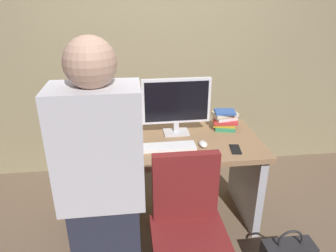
# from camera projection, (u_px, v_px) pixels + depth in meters

# --- Properties ---
(ground_plane) EXTENTS (9.00, 9.00, 0.00)m
(ground_plane) POSITION_uv_depth(u_px,v_px,m) (167.00, 217.00, 2.71)
(ground_plane) COLOR brown
(wall_back) EXTENTS (6.40, 0.10, 3.00)m
(wall_back) POSITION_uv_depth(u_px,v_px,m) (155.00, 24.00, 2.96)
(wall_back) COLOR #8C7F5B
(wall_back) RESTS_ON ground
(desk) EXTENTS (1.45, 0.72, 0.73)m
(desk) POSITION_uv_depth(u_px,v_px,m) (167.00, 166.00, 2.50)
(desk) COLOR #93704C
(desk) RESTS_ON ground
(office_chair) EXTENTS (0.52, 0.52, 0.94)m
(office_chair) POSITION_uv_depth(u_px,v_px,m) (188.00, 240.00, 1.87)
(office_chair) COLOR black
(office_chair) RESTS_ON ground
(person_at_desk) EXTENTS (0.40, 0.24, 1.64)m
(person_at_desk) POSITION_uv_depth(u_px,v_px,m) (104.00, 202.00, 1.55)
(person_at_desk) COLOR #262838
(person_at_desk) RESTS_ON ground
(monitor) EXTENTS (0.54, 0.14, 0.46)m
(monitor) POSITION_uv_depth(u_px,v_px,m) (176.00, 103.00, 2.45)
(monitor) COLOR silver
(monitor) RESTS_ON desk
(keyboard) EXTENTS (0.43, 0.14, 0.02)m
(keyboard) POSITION_uv_depth(u_px,v_px,m) (167.00, 147.00, 2.31)
(keyboard) COLOR white
(keyboard) RESTS_ON desk
(mouse) EXTENTS (0.06, 0.10, 0.03)m
(mouse) POSITION_uv_depth(u_px,v_px,m) (203.00, 144.00, 2.33)
(mouse) COLOR white
(mouse) RESTS_ON desk
(cup_near_keyboard) EXTENTS (0.07, 0.07, 0.10)m
(cup_near_keyboard) POSITION_uv_depth(u_px,v_px,m) (114.00, 150.00, 2.17)
(cup_near_keyboard) COLOR #D84C3F
(cup_near_keyboard) RESTS_ON desk
(cup_by_monitor) EXTENTS (0.07, 0.07, 0.09)m
(cup_by_monitor) POSITION_uv_depth(u_px,v_px,m) (98.00, 131.00, 2.47)
(cup_by_monitor) COLOR #D84C3F
(cup_by_monitor) RESTS_ON desk
(book_stack) EXTENTS (0.22, 0.19, 0.16)m
(book_stack) POSITION_uv_depth(u_px,v_px,m) (225.00, 120.00, 2.60)
(book_stack) COLOR #338C59
(book_stack) RESTS_ON desk
(cell_phone) EXTENTS (0.09, 0.15, 0.01)m
(cell_phone) POSITION_uv_depth(u_px,v_px,m) (235.00, 149.00, 2.28)
(cell_phone) COLOR black
(cell_phone) RESTS_ON desk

